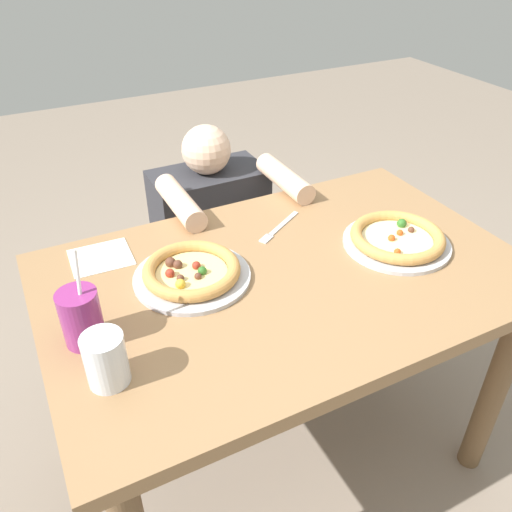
{
  "coord_description": "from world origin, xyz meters",
  "views": [
    {
      "loc": [
        -0.57,
        -0.94,
        1.55
      ],
      "look_at": [
        -0.06,
        0.06,
        0.78
      ],
      "focal_mm": 36.53,
      "sensor_mm": 36.0,
      "label": 1
    }
  ],
  "objects_px": {
    "pizza_far": "(192,272)",
    "diner_seated": "(213,253)",
    "pizza_near": "(397,239)",
    "water_cup_clear": "(105,359)",
    "drink_cup_colored": "(81,317)",
    "fork": "(278,228)"
  },
  "relations": [
    {
      "from": "pizza_far",
      "to": "diner_seated",
      "type": "bearing_deg",
      "value": 63.66
    },
    {
      "from": "pizza_near",
      "to": "water_cup_clear",
      "type": "xyz_separation_m",
      "value": [
        -0.84,
        -0.13,
        0.04
      ]
    },
    {
      "from": "pizza_near",
      "to": "diner_seated",
      "type": "relative_size",
      "value": 0.32
    },
    {
      "from": "drink_cup_colored",
      "to": "fork",
      "type": "distance_m",
      "value": 0.65
    },
    {
      "from": "pizza_far",
      "to": "water_cup_clear",
      "type": "bearing_deg",
      "value": -137.91
    },
    {
      "from": "pizza_near",
      "to": "pizza_far",
      "type": "xyz_separation_m",
      "value": [
        -0.57,
        0.11,
        0.0
      ]
    },
    {
      "from": "fork",
      "to": "water_cup_clear",
      "type": "bearing_deg",
      "value": -148.46
    },
    {
      "from": "drink_cup_colored",
      "to": "fork",
      "type": "height_order",
      "value": "drink_cup_colored"
    },
    {
      "from": "pizza_far",
      "to": "water_cup_clear",
      "type": "distance_m",
      "value": 0.37
    },
    {
      "from": "diner_seated",
      "to": "pizza_near",
      "type": "bearing_deg",
      "value": -66.55
    },
    {
      "from": "diner_seated",
      "to": "pizza_far",
      "type": "bearing_deg",
      "value": -116.34
    },
    {
      "from": "pizza_near",
      "to": "drink_cup_colored",
      "type": "distance_m",
      "value": 0.86
    },
    {
      "from": "pizza_far",
      "to": "fork",
      "type": "xyz_separation_m",
      "value": [
        0.32,
        0.12,
        -0.02
      ]
    },
    {
      "from": "drink_cup_colored",
      "to": "water_cup_clear",
      "type": "distance_m",
      "value": 0.14
    },
    {
      "from": "drink_cup_colored",
      "to": "diner_seated",
      "type": "distance_m",
      "value": 0.97
    },
    {
      "from": "pizza_near",
      "to": "diner_seated",
      "type": "xyz_separation_m",
      "value": [
        -0.29,
        0.67,
        -0.37
      ]
    },
    {
      "from": "drink_cup_colored",
      "to": "pizza_far",
      "type": "bearing_deg",
      "value": 20.14
    },
    {
      "from": "pizza_far",
      "to": "fork",
      "type": "bearing_deg",
      "value": 20.06
    },
    {
      "from": "diner_seated",
      "to": "water_cup_clear",
      "type": "bearing_deg",
      "value": -124.25
    },
    {
      "from": "pizza_far",
      "to": "diner_seated",
      "type": "relative_size",
      "value": 0.33
    },
    {
      "from": "diner_seated",
      "to": "drink_cup_colored",
      "type": "bearing_deg",
      "value": -130.32
    },
    {
      "from": "water_cup_clear",
      "to": "diner_seated",
      "type": "bearing_deg",
      "value": 55.75
    }
  ]
}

